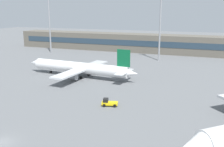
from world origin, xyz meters
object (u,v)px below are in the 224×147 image
object	(u,v)px
baggage_tug_yellow	(109,103)
floodlight_tower_west	(49,20)
airplane_mid	(79,68)
floodlight_tower_east	(160,22)

from	to	relation	value
baggage_tug_yellow	floodlight_tower_west	distance (m)	82.31
airplane_mid	floodlight_tower_east	distance (m)	43.60
airplane_mid	baggage_tug_yellow	size ratio (longest dim) A/B	10.34
floodlight_tower_west	floodlight_tower_east	bearing A→B (deg)	-0.81
airplane_mid	floodlight_tower_east	world-z (taller)	floodlight_tower_east
airplane_mid	floodlight_tower_west	world-z (taller)	floodlight_tower_west
baggage_tug_yellow	floodlight_tower_east	xyz separation A→B (m)	(-0.47, 58.57, 15.40)
baggage_tug_yellow	floodlight_tower_east	bearing A→B (deg)	90.46
baggage_tug_yellow	floodlight_tower_east	world-z (taller)	floodlight_tower_east
airplane_mid	floodlight_tower_west	size ratio (longest dim) A/B	1.42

